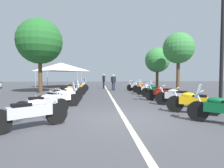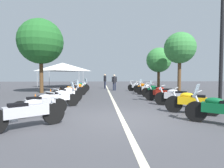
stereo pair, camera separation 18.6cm
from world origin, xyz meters
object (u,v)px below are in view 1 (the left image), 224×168
(street_lamp_twin_globe, at_px, (223,24))
(motorcycle_left_row_3, at_px, (66,94))
(roadside_tree_0, at_px, (178,48))
(motorcycle_left_row_6, at_px, (76,88))
(motorcycle_right_row_2, at_px, (176,97))
(motorcycle_left_row_5, at_px, (73,90))
(motorcycle_right_row_1, at_px, (193,102))
(motorcycle_left_row_4, at_px, (68,92))
(motorcycle_left_row_1, at_px, (43,104))
(motorcycle_right_row_3, at_px, (163,93))
(motorcycle_right_row_6, at_px, (143,88))
(event_tent, at_px, (61,67))
(motorcycle_left_row_8, at_px, (78,86))
(motorcycle_left_row_0, at_px, (31,113))
(roadside_tree_2, at_px, (40,42))
(traffic_cone_2, at_px, (50,93))
(roadside_tree_1, at_px, (157,60))
(motorcycle_right_row_5, at_px, (148,89))
(traffic_cone_1, at_px, (187,97))
(traffic_cone_0, at_px, (36,100))
(bystander_0, at_px, (113,81))
(motorcycle_right_row_7, at_px, (137,87))
(bystander_1, at_px, (104,80))
(motorcycle_right_row_0, at_px, (222,109))
(motorcycle_left_row_2, at_px, (59,98))
(motorcycle_left_row_7, at_px, (78,87))
(motorcycle_right_row_4, at_px, (155,91))

(street_lamp_twin_globe, bearing_deg, motorcycle_left_row_3, 65.75)
(roadside_tree_0, bearing_deg, motorcycle_left_row_6, 99.43)
(motorcycle_right_row_2, relative_size, roadside_tree_0, 0.33)
(motorcycle_left_row_5, bearing_deg, motorcycle_right_row_1, -85.29)
(motorcycle_left_row_4, relative_size, motorcycle_left_row_6, 0.95)
(motorcycle_left_row_1, bearing_deg, motorcycle_right_row_3, 0.01)
(motorcycle_right_row_6, distance_m, event_tent, 12.88)
(motorcycle_left_row_3, bearing_deg, motorcycle_left_row_8, 62.80)
(motorcycle_left_row_1, height_order, roadside_tree_0, roadside_tree_0)
(street_lamp_twin_globe, bearing_deg, motorcycle_left_row_0, 105.55)
(motorcycle_left_row_3, xyz_separation_m, roadside_tree_2, (5.72, 3.19, 3.94))
(traffic_cone_2, distance_m, roadside_tree_1, 13.29)
(motorcycle_left_row_5, height_order, street_lamp_twin_globe, street_lamp_twin_globe)
(street_lamp_twin_globe, relative_size, traffic_cone_2, 8.61)
(motorcycle_right_row_5, xyz_separation_m, traffic_cone_1, (-3.87, -1.12, -0.18))
(motorcycle_left_row_5, relative_size, traffic_cone_0, 3.03)
(roadside_tree_2, bearing_deg, motorcycle_left_row_5, -129.50)
(motorcycle_left_row_1, relative_size, motorcycle_right_row_6, 1.03)
(motorcycle_left_row_5, relative_size, roadside_tree_0, 0.33)
(motorcycle_left_row_4, bearing_deg, traffic_cone_2, 111.77)
(motorcycle_left_row_0, xyz_separation_m, motorcycle_right_row_1, (1.59, -5.56, 0.01))
(motorcycle_left_row_5, height_order, traffic_cone_1, motorcycle_left_row_5)
(traffic_cone_0, bearing_deg, event_tent, 7.03)
(motorcycle_left_row_0, xyz_separation_m, bystander_0, (12.83, -3.38, 0.48))
(motorcycle_right_row_2, bearing_deg, motorcycle_left_row_1, 51.51)
(motorcycle_left_row_0, relative_size, motorcycle_right_row_7, 1.05)
(roadside_tree_1, xyz_separation_m, event_tent, (3.68, 11.80, -0.64))
(motorcycle_left_row_8, bearing_deg, motorcycle_left_row_0, -119.79)
(motorcycle_right_row_6, relative_size, traffic_cone_0, 2.78)
(roadside_tree_2, bearing_deg, event_tent, -0.36)
(motorcycle_left_row_6, xyz_separation_m, motorcycle_right_row_3, (-4.93, -5.61, 0.02))
(motorcycle_left_row_5, bearing_deg, motorcycle_left_row_3, -124.34)
(motorcycle_left_row_0, xyz_separation_m, event_tent, (19.05, 3.07, 2.19))
(street_lamp_twin_globe, bearing_deg, motorcycle_left_row_4, 56.78)
(motorcycle_right_row_5, distance_m, bystander_1, 7.93)
(motorcycle_left_row_1, relative_size, traffic_cone_0, 2.86)
(motorcycle_right_row_3, distance_m, roadside_tree_0, 8.38)
(motorcycle_right_row_2, height_order, traffic_cone_1, motorcycle_right_row_2)
(motorcycle_left_row_1, height_order, motorcycle_right_row_3, motorcycle_right_row_3)
(motorcycle_right_row_0, relative_size, traffic_cone_0, 2.73)
(motorcycle_right_row_5, bearing_deg, motorcycle_left_row_2, 75.11)
(motorcycle_left_row_6, xyz_separation_m, traffic_cone_1, (-5.52, -6.79, -0.17))
(motorcycle_left_row_1, bearing_deg, motorcycle_left_row_3, 55.67)
(motorcycle_left_row_7, relative_size, motorcycle_right_row_0, 1.17)
(motorcycle_left_row_4, bearing_deg, bystander_1, 36.08)
(motorcycle_right_row_4, distance_m, traffic_cone_0, 7.45)
(motorcycle_right_row_2, bearing_deg, roadside_tree_0, -80.09)
(motorcycle_left_row_6, bearing_deg, motorcycle_left_row_0, -121.06)
(motorcycle_left_row_8, distance_m, motorcycle_right_row_2, 11.36)
(motorcycle_right_row_3, relative_size, motorcycle_right_row_4, 1.13)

